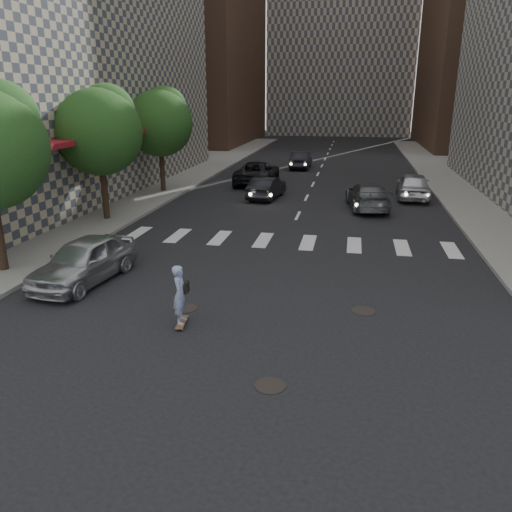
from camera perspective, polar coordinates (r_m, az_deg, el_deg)
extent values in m
plane|color=black|center=(13.83, -1.64, -8.63)|extent=(160.00, 160.00, 0.00)
cube|color=gray|center=(36.90, -17.28, 7.63)|extent=(13.00, 80.00, 0.15)
cube|color=black|center=(26.42, -21.29, 7.63)|extent=(0.30, 14.00, 4.00)
cube|color=maroon|center=(25.75, -20.28, 12.24)|extent=(1.60, 14.00, 0.25)
cylinder|color=#382619|center=(26.51, -16.91, 7.12)|extent=(0.32, 0.32, 2.80)
sphere|color=#16431B|center=(26.15, -17.50, 13.36)|extent=(4.20, 4.20, 4.20)
sphere|color=#16431B|center=(26.55, -16.67, 15.44)|extent=(2.80, 2.80, 2.80)
cylinder|color=#382619|center=(33.70, -10.66, 9.75)|extent=(0.32, 0.32, 2.80)
sphere|color=#16431B|center=(33.42, -10.95, 14.67)|extent=(4.20, 4.20, 4.20)
sphere|color=#16431B|center=(33.88, -10.34, 16.27)|extent=(2.80, 2.80, 2.80)
cylinder|color=black|center=(11.49, 1.63, -14.59)|extent=(0.70, 0.70, 0.02)
cylinder|color=black|center=(15.37, -8.01, -5.92)|extent=(0.70, 0.70, 0.02)
cylinder|color=black|center=(15.37, 12.18, -6.17)|extent=(0.70, 0.70, 0.02)
cube|color=brown|center=(14.31, -8.48, -7.50)|extent=(0.33, 0.91, 0.02)
cylinder|color=#2E9653|center=(14.07, -9.05, -8.24)|extent=(0.04, 0.06, 0.06)
cylinder|color=#2E9653|center=(14.04, -8.42, -8.27)|extent=(0.04, 0.06, 0.06)
cylinder|color=#2E9653|center=(14.63, -8.53, -7.15)|extent=(0.04, 0.06, 0.06)
cylinder|color=#2E9653|center=(14.60, -7.91, -7.18)|extent=(0.04, 0.06, 0.06)
imported|color=#8694C3|center=(13.97, -8.64, -4.35)|extent=(0.48, 0.66, 1.68)
cube|color=black|center=(13.90, -7.92, -3.51)|extent=(0.13, 0.29, 0.32)
imported|color=#B2B5B9|center=(18.07, -19.06, -0.49)|extent=(2.37, 4.73, 1.55)
imported|color=black|center=(31.29, 1.24, 7.83)|extent=(1.95, 4.28, 1.36)
imported|color=#54565B|center=(29.08, 12.64, 6.72)|extent=(2.67, 5.27, 1.47)
imported|color=black|center=(36.52, 0.15, 9.50)|extent=(2.79, 5.88, 1.62)
imported|color=silver|center=(32.73, 17.51, 7.68)|extent=(2.10, 4.82, 1.62)
imported|color=black|center=(44.62, 5.15, 10.88)|extent=(1.60, 4.48, 1.47)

